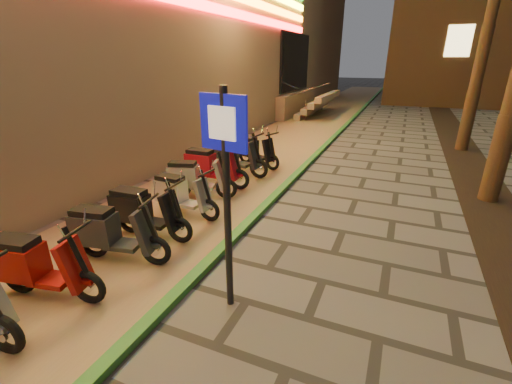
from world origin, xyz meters
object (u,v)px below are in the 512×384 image
at_px(scooter_8, 142,211).
at_px(scooter_12, 232,155).
at_px(scooter_9, 180,194).
at_px(scooter_6, 35,265).
at_px(scooter_7, 109,232).
at_px(scooter_10, 194,178).
at_px(pedestrian_sign, 226,175).
at_px(scooter_13, 253,150).
at_px(scooter_11, 210,166).

distance_m(scooter_8, scooter_12, 3.83).
bearing_deg(scooter_9, scooter_6, -90.92).
height_order(scooter_7, scooter_10, scooter_7).
xyz_separation_m(pedestrian_sign, scooter_12, (-2.42, 4.88, -1.26)).
xyz_separation_m(scooter_10, scooter_13, (0.21, 2.87, -0.01)).
height_order(scooter_6, scooter_7, scooter_7).
bearing_deg(scooter_9, pedestrian_sign, -39.87).
xyz_separation_m(scooter_6, scooter_10, (-0.02, 3.83, -0.00)).
distance_m(scooter_7, scooter_8, 0.84).
bearing_deg(scooter_11, pedestrian_sign, -58.84).
relative_size(scooter_7, scooter_11, 0.96).
bearing_deg(pedestrian_sign, scooter_6, -150.78).
relative_size(scooter_7, scooter_8, 1.01).
distance_m(pedestrian_sign, scooter_9, 3.30).
height_order(scooter_9, scooter_10, scooter_10).
bearing_deg(scooter_6, scooter_13, 76.74).
bearing_deg(scooter_7, scooter_10, 83.36).
bearing_deg(scooter_13, scooter_7, -72.32).
bearing_deg(pedestrian_sign, scooter_7, -175.82).
xyz_separation_m(pedestrian_sign, scooter_6, (-2.42, -0.86, -1.30)).
bearing_deg(scooter_9, scooter_11, 103.97).
relative_size(scooter_8, scooter_10, 1.02).
bearing_deg(scooter_10, scooter_11, 77.61).
bearing_deg(scooter_9, scooter_12, 98.10).
height_order(scooter_6, scooter_13, scooter_6).
xyz_separation_m(scooter_6, scooter_9, (0.23, 2.94, -0.03)).
relative_size(pedestrian_sign, scooter_13, 1.79).
bearing_deg(scooter_13, scooter_12, -83.77).
height_order(pedestrian_sign, scooter_7, pedestrian_sign).
bearing_deg(scooter_10, scooter_7, -102.61).
distance_m(scooter_7, scooter_10, 2.77).
bearing_deg(scooter_6, scooter_11, 79.56).
relative_size(scooter_6, scooter_10, 1.01).
bearing_deg(pedestrian_sign, scooter_12, 126.00).
bearing_deg(scooter_11, scooter_6, -91.09).
bearing_deg(scooter_12, scooter_11, -90.44).
xyz_separation_m(scooter_9, scooter_10, (-0.25, 0.90, 0.03)).
xyz_separation_m(scooter_10, scooter_11, (-0.07, 0.84, 0.03)).
distance_m(scooter_10, scooter_11, 0.85).
distance_m(scooter_7, scooter_12, 4.67).
xyz_separation_m(scooter_7, scooter_10, (-0.23, 2.76, -0.01)).
height_order(scooter_7, scooter_8, scooter_7).
height_order(pedestrian_sign, scooter_12, pedestrian_sign).
relative_size(scooter_6, scooter_11, 0.94).
relative_size(scooter_8, scooter_12, 0.92).
distance_m(scooter_6, scooter_9, 2.94).
bearing_deg(scooter_12, scooter_10, -85.93).
distance_m(scooter_8, scooter_11, 2.77).
distance_m(scooter_7, scooter_9, 1.86).
distance_m(scooter_9, scooter_13, 3.77).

